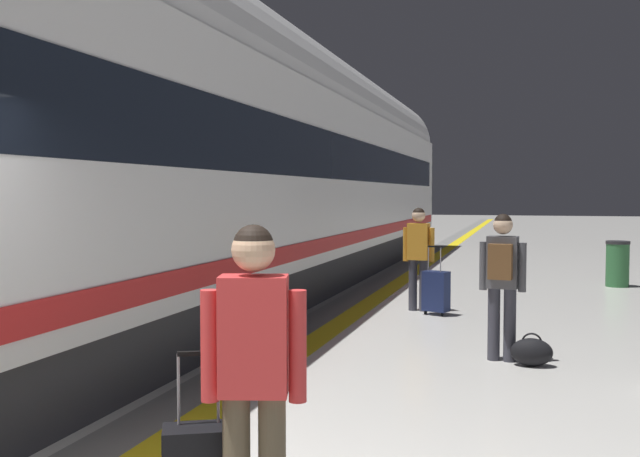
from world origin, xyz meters
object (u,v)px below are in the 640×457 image
Objects in this scene: high_speed_train at (255,157)px; passenger_mid at (418,251)px; passenger_near at (502,274)px; suitcase_mid at (436,291)px; duffel_bag_near at (532,352)px; traveller_foreground at (254,366)px; waste_bin at (617,264)px.

high_speed_train is 17.15× the size of passenger_mid.
passenger_near is at bearing -41.00° from high_speed_train.
high_speed_train is at bearing 139.00° from passenger_near.
high_speed_train is at bearing 162.89° from suitcase_mid.
passenger_mid reaches higher than duffel_bag_near.
suitcase_mid is at bearing -17.11° from high_speed_train.
passenger_near is at bearing 77.57° from traveller_foreground.
traveller_foreground reaches higher than waste_bin.
traveller_foreground is at bearing -104.32° from waste_bin.
passenger_near is 1.00× the size of passenger_mid.
passenger_mid is at bearing 113.88° from passenger_near.
waste_bin is at bearing 74.45° from passenger_near.
traveller_foreground reaches higher than suitcase_mid.
passenger_near is 7.45m from waste_bin.
passenger_mid reaches higher than passenger_near.
passenger_near is (4.42, -3.84, -1.54)m from high_speed_train.
high_speed_train reaches higher than waste_bin.
high_speed_train is at bearing -152.65° from waste_bin.
traveller_foreground reaches higher than passenger_near.
waste_bin is at bearing 27.35° from high_speed_train.
duffel_bag_near is 0.27× the size of passenger_mid.
duffel_bag_near is 0.48× the size of waste_bin.
duffel_bag_near is 0.41× the size of suitcase_mid.
suitcase_mid is at bearing 110.71° from passenger_near.
suitcase_mid reaches higher than waste_bin.
suitcase_mid reaches higher than duffel_bag_near.
duffel_bag_near is (1.37, 4.59, -0.83)m from traveller_foreground.
duffel_bag_near is 7.50m from waste_bin.
high_speed_train is 6.63m from duffel_bag_near.
suitcase_mid is 5.31m from waste_bin.
traveller_foreground is 1.04× the size of passenger_near.
high_speed_train reaches higher than passenger_near.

